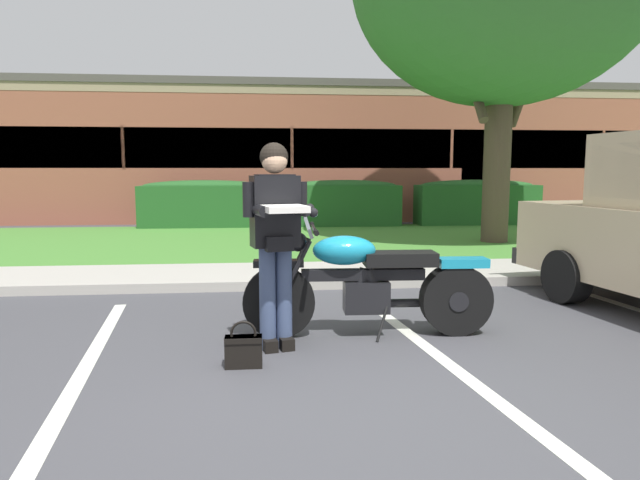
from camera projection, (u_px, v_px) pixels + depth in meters
The scene contains 13 objects.
ground_plane at pixel (355, 376), 4.05m from camera, with size 140.00×140.00×0.00m, color #424247.
curb_strip at pixel (317, 284), 7.05m from camera, with size 60.00×0.20×0.12m, color #ADA89E.
concrete_walk at pixel (311, 273), 7.90m from camera, with size 60.00×1.50×0.08m, color #ADA89E.
grass_lawn at pixel (296, 241), 11.62m from camera, with size 60.00×6.04×0.06m, color #478433.
stall_stripe_0 at pixel (81, 375), 4.06m from camera, with size 0.12×4.40×0.01m, color silver.
stall_stripe_1 at pixel (447, 363), 4.32m from camera, with size 0.12×4.40×0.01m, color silver.
motorcycle at pixel (377, 282), 5.00m from camera, with size 2.24×0.82×1.26m.
rider_person at pixel (276, 229), 4.55m from camera, with size 0.53×0.63×1.70m.
handbag at pixel (244, 348), 4.22m from camera, with size 0.28×0.13×0.36m.
hedge_left at pixel (204, 203), 14.23m from camera, with size 3.21×0.90×1.24m.
hedge_center_left at pixel (344, 203), 14.58m from camera, with size 2.91×0.90×1.24m.
hedge_center_right at pixel (477, 202), 14.92m from camera, with size 3.22×0.90×1.24m.
brick_building at pixel (286, 156), 20.00m from camera, with size 27.19×9.11×4.01m.
Camera 1 is at (-0.63, -3.86, 1.48)m, focal length 31.39 mm.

